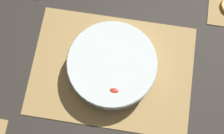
{
  "coord_description": "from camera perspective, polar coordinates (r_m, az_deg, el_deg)",
  "views": [
    {
      "loc": [
        -0.04,
        0.25,
        0.92
      ],
      "look_at": [
        0.0,
        0.0,
        0.04
      ],
      "focal_mm": 50.0,
      "sensor_mm": 36.0,
      "label": 1
    }
  ],
  "objects": [
    {
      "name": "bamboo_mat_center",
      "position": [
        0.95,
        -0.0,
        -0.54
      ],
      "size": [
        0.49,
        0.35,
        0.01
      ],
      "color": "#A8844C",
      "rests_on": "ground_plane"
    },
    {
      "name": "ground_plane",
      "position": [
        0.95,
        -0.0,
        -0.59
      ],
      "size": [
        6.0,
        6.0,
        0.0
      ],
      "primitive_type": "plane",
      "color": "#2D2823"
    },
    {
      "name": "fruit_salad_bowl",
      "position": [
        0.9,
        0.01,
        0.2
      ],
      "size": [
        0.26,
        0.26,
        0.08
      ],
      "color": "silver",
      "rests_on": "bamboo_mat_center"
    }
  ]
}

